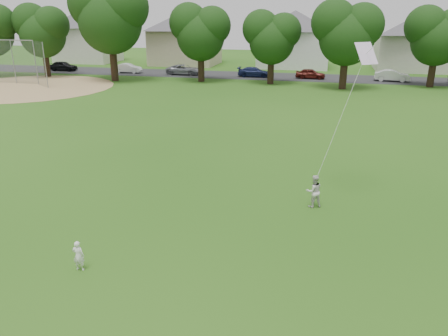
% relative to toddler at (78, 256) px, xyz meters
% --- Properties ---
extents(ground, '(160.00, 160.00, 0.00)m').
position_rel_toddler_xyz_m(ground, '(2.40, 1.84, -0.50)').
color(ground, '#215012').
rests_on(ground, ground).
extents(street, '(90.00, 7.00, 0.01)m').
position_rel_toddler_xyz_m(street, '(2.40, 43.84, -0.49)').
color(street, '#2D2D30').
rests_on(street, ground).
extents(dirt_infield, '(18.00, 18.00, 0.02)m').
position_rel_toddler_xyz_m(dirt_infield, '(-23.60, 29.84, -0.49)').
color(dirt_infield, '#9E7F51').
rests_on(dirt_infield, ground).
extents(toddler, '(0.38, 0.26, 1.00)m').
position_rel_toddler_xyz_m(toddler, '(0.00, 0.00, 0.00)').
color(toddler, white).
rests_on(toddler, ground).
extents(older_boy, '(0.82, 0.75, 1.37)m').
position_rel_toddler_xyz_m(older_boy, '(6.86, 6.33, 0.19)').
color(older_boy, silver).
rests_on(older_boy, ground).
extents(kite, '(1.39, 1.39, 5.67)m').
position_rel_toddler_xyz_m(kite, '(7.66, 7.18, 2.99)').
color(kite, silver).
rests_on(kite, ground).
extents(baseball_backstop, '(10.57, 2.11, 4.62)m').
position_rel_toddler_xyz_m(baseball_backstop, '(-26.34, 31.49, 1.81)').
color(baseball_backstop, gray).
rests_on(baseball_backstop, ground).
extents(tree_row, '(81.13, 9.42, 11.46)m').
position_rel_toddler_xyz_m(tree_row, '(4.91, 37.16, 5.84)').
color(tree_row, black).
rests_on(tree_row, ground).
extents(parked_cars, '(53.79, 2.18, 1.28)m').
position_rel_toddler_xyz_m(parked_cars, '(-1.55, 42.84, 0.12)').
color(parked_cars, black).
rests_on(parked_cars, ground).
extents(house_row, '(76.91, 14.11, 9.40)m').
position_rel_toddler_xyz_m(house_row, '(2.67, 53.84, 4.10)').
color(house_row, silver).
rests_on(house_row, ground).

